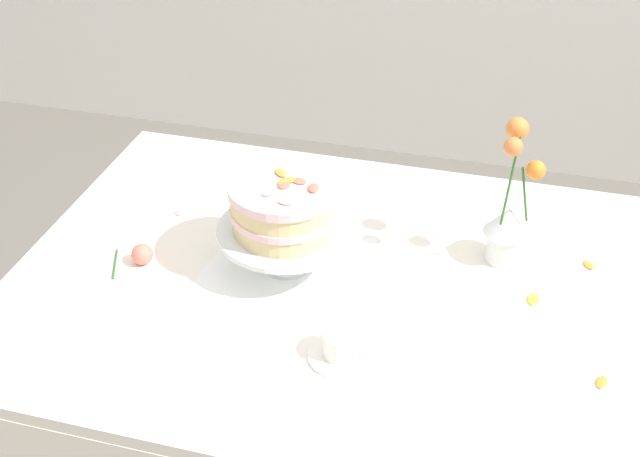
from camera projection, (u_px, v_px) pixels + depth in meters
name	position (u px, v px, depth m)	size (l,w,h in m)	color
dining_table	(340.00, 319.00, 1.69)	(1.40, 1.00, 0.74)	white
linen_napkin	(287.00, 265.00, 1.69)	(0.32, 0.32, 0.00)	white
cake_stand	(286.00, 234.00, 1.65)	(0.29, 0.29, 0.10)	silver
layer_cake	(285.00, 205.00, 1.61)	(0.23, 0.23, 0.12)	beige
flower_vase	(509.00, 216.00, 1.65)	(0.11, 0.10, 0.33)	silver
teacup	(342.00, 347.00, 1.45)	(0.13, 0.13, 0.06)	white
fallen_rose	(142.00, 254.00, 1.69)	(0.10, 0.10, 0.05)	#2D6028
loose_petal_0	(533.00, 299.00, 1.60)	(0.04, 0.02, 0.01)	yellow
loose_petal_1	(589.00, 265.00, 1.69)	(0.03, 0.02, 0.01)	orange
loose_petal_2	(602.00, 382.00, 1.41)	(0.03, 0.02, 0.01)	orange
loose_petal_3	(181.00, 212.00, 1.86)	(0.03, 0.02, 0.00)	pink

